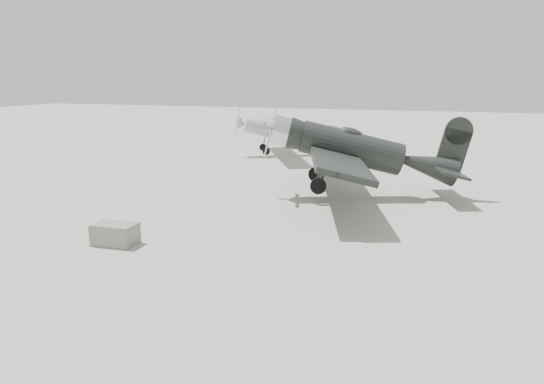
# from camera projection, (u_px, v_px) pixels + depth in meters

# --- Properties ---
(ground) EXTENTS (160.00, 160.00, 0.00)m
(ground) POSITION_uv_depth(u_px,v_px,m) (260.00, 242.00, 19.47)
(ground) COLOR gray
(ground) RESTS_ON ground
(lowwing_monoplane) EXTENTS (10.04, 13.79, 4.46)m
(lowwing_monoplane) POSITION_uv_depth(u_px,v_px,m) (360.00, 151.00, 26.19)
(lowwing_monoplane) COLOR black
(lowwing_monoplane) RESTS_ON ground
(highwing_monoplane) EXTENTS (8.53, 10.76, 3.18)m
(highwing_monoplane) POSITION_uv_depth(u_px,v_px,m) (283.00, 129.00, 40.46)
(highwing_monoplane) COLOR #A6A8AB
(highwing_monoplane) RESTS_ON ground
(equipment_block) EXTENTS (1.59, 1.04, 0.77)m
(equipment_block) POSITION_uv_depth(u_px,v_px,m) (115.00, 234.00, 19.14)
(equipment_block) COLOR slate
(equipment_block) RESTS_ON ground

